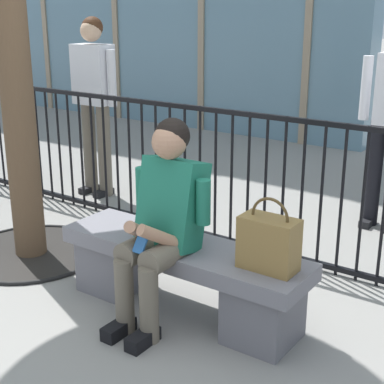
{
  "coord_description": "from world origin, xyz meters",
  "views": [
    {
      "loc": [
        1.9,
        -2.6,
        1.82
      ],
      "look_at": [
        0.0,
        0.1,
        0.75
      ],
      "focal_mm": 54.56,
      "sensor_mm": 36.0,
      "label": 1
    }
  ],
  "objects_px": {
    "stone_bench": "(183,271)",
    "handbag_on_bench": "(269,243)",
    "seated_person_with_phone": "(163,217)",
    "bystander_at_railing": "(94,93)"
  },
  "relations": [
    {
      "from": "handbag_on_bench",
      "to": "bystander_at_railing",
      "type": "distance_m",
      "value": 3.06
    },
    {
      "from": "bystander_at_railing",
      "to": "handbag_on_bench",
      "type": "bearing_deg",
      "value": -28.43
    },
    {
      "from": "stone_bench",
      "to": "bystander_at_railing",
      "type": "height_order",
      "value": "bystander_at_railing"
    },
    {
      "from": "stone_bench",
      "to": "handbag_on_bench",
      "type": "xyz_separation_m",
      "value": [
        0.58,
        -0.01,
        0.33
      ]
    },
    {
      "from": "handbag_on_bench",
      "to": "bystander_at_railing",
      "type": "xyz_separation_m",
      "value": [
        -2.67,
        1.45,
        0.4
      ]
    },
    {
      "from": "bystander_at_railing",
      "to": "seated_person_with_phone",
      "type": "bearing_deg",
      "value": -37.41
    },
    {
      "from": "stone_bench",
      "to": "seated_person_with_phone",
      "type": "height_order",
      "value": "seated_person_with_phone"
    },
    {
      "from": "stone_bench",
      "to": "handbag_on_bench",
      "type": "distance_m",
      "value": 0.67
    },
    {
      "from": "stone_bench",
      "to": "handbag_on_bench",
      "type": "height_order",
      "value": "handbag_on_bench"
    },
    {
      "from": "seated_person_with_phone",
      "to": "stone_bench",
      "type": "bearing_deg",
      "value": 71.02
    }
  ]
}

